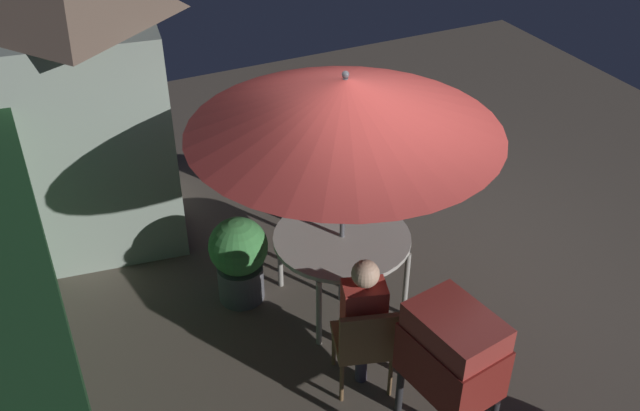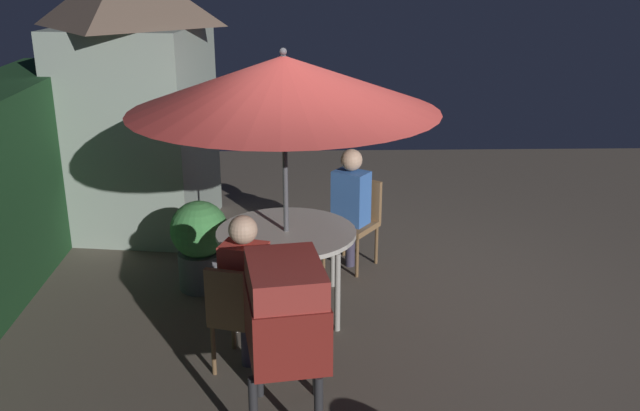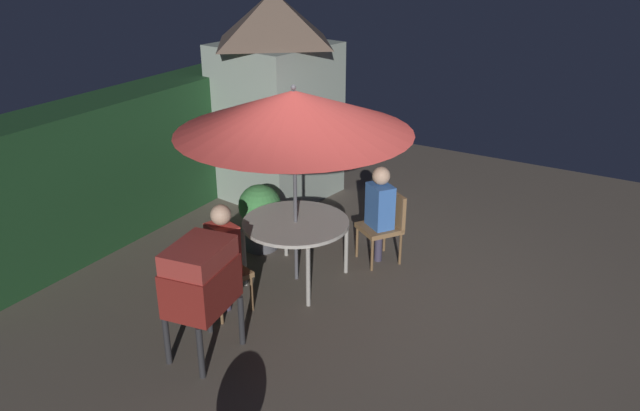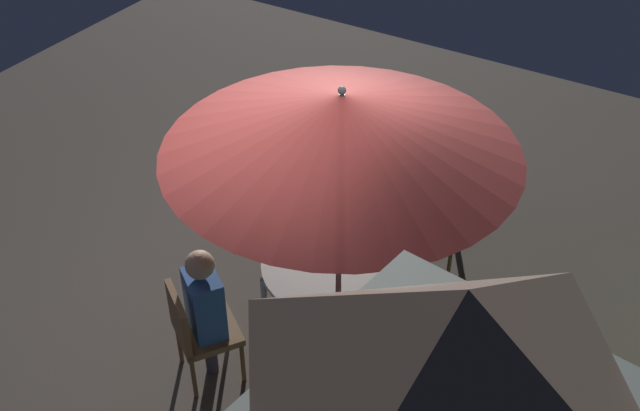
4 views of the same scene
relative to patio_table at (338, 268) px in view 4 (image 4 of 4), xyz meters
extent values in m
plane|color=brown|center=(0.10, -0.68, -0.70)|extent=(11.00, 11.00, 0.00)
pyramid|color=brown|center=(2.16, 1.73, 2.02)|extent=(1.83, 1.78, 0.73)
cylinder|color=#B2ADA3|center=(0.00, 0.00, 0.04)|extent=(1.25, 1.25, 0.04)
cylinder|color=gray|center=(-0.44, -0.44, -0.34)|extent=(0.05, 0.05, 0.72)
cylinder|color=gray|center=(0.44, -0.44, -0.34)|extent=(0.05, 0.05, 0.72)
cylinder|color=gray|center=(-0.44, 0.44, -0.34)|extent=(0.05, 0.05, 0.72)
cylinder|color=gray|center=(0.44, 0.44, -0.34)|extent=(0.05, 0.05, 0.72)
cylinder|color=#4C4C51|center=(0.00, 0.00, 0.45)|extent=(0.04, 0.04, 2.30)
cone|color=#B73833|center=(0.00, 0.00, 1.37)|extent=(2.63, 2.63, 0.46)
sphere|color=#4C4C51|center=(0.00, 0.00, 1.63)|extent=(0.06, 0.06, 0.06)
cube|color=maroon|center=(-1.70, -0.03, 0.07)|extent=(0.77, 0.60, 0.45)
cube|color=maroon|center=(-1.70, -0.03, 0.40)|extent=(0.73, 0.57, 0.20)
cylinder|color=#262628|center=(-2.01, -0.24, -0.43)|extent=(0.06, 0.06, 0.55)
cylinder|color=#262628|center=(-1.39, -0.24, -0.43)|extent=(0.06, 0.06, 0.55)
cylinder|color=#262628|center=(-2.01, 0.18, -0.43)|extent=(0.06, 0.06, 0.55)
cylinder|color=#262628|center=(-1.39, 0.18, -0.43)|extent=(0.06, 0.06, 0.55)
cube|color=olive|center=(-0.97, 0.30, -0.25)|extent=(0.58, 0.58, 0.06)
cube|color=olive|center=(-1.17, 0.36, -0.03)|extent=(0.18, 0.45, 0.45)
cylinder|color=brown|center=(-1.10, 0.55, -0.48)|extent=(0.04, 0.04, 0.45)
cylinder|color=brown|center=(-1.22, 0.17, -0.48)|extent=(0.04, 0.04, 0.45)
cylinder|color=brown|center=(-0.72, 0.43, -0.48)|extent=(0.04, 0.04, 0.45)
cylinder|color=brown|center=(-0.83, 0.05, -0.48)|extent=(0.04, 0.04, 0.45)
cube|color=olive|center=(0.92, -0.64, -0.25)|extent=(0.64, 0.64, 0.06)
cube|color=olive|center=(1.09, -0.76, -0.03)|extent=(0.30, 0.41, 0.45)
cylinder|color=brown|center=(0.97, -0.92, -0.48)|extent=(0.04, 0.04, 0.45)
cylinder|color=brown|center=(1.20, -0.59, -0.48)|extent=(0.04, 0.04, 0.45)
cylinder|color=brown|center=(0.64, -0.69, -0.48)|extent=(0.04, 0.04, 0.45)
cylinder|color=brown|center=(0.87, -0.36, -0.48)|extent=(0.04, 0.04, 0.45)
cylinder|color=#4C4C51|center=(0.45, 0.84, -0.52)|extent=(0.44, 0.44, 0.37)
sphere|color=#3D8442|center=(0.45, 0.84, -0.09)|extent=(0.55, 0.55, 0.55)
cylinder|color=#936651|center=(-2.97, -1.25, -0.58)|extent=(0.33, 0.33, 0.25)
sphere|color=#2D6B33|center=(-2.97, -1.25, -0.27)|extent=(0.44, 0.44, 0.44)
cube|color=#CC3D33|center=(-0.97, 0.30, 0.05)|extent=(0.33, 0.40, 0.55)
sphere|color=tan|center=(-0.97, 0.30, 0.45)|extent=(0.22, 0.22, 0.22)
cylinder|color=#383347|center=(-0.97, 0.30, -0.46)|extent=(0.10, 0.10, 0.48)
cube|color=#3866B2|center=(0.92, -0.64, 0.05)|extent=(0.39, 0.42, 0.55)
sphere|color=tan|center=(0.92, -0.64, 0.45)|extent=(0.22, 0.22, 0.22)
cylinder|color=#383347|center=(0.92, -0.64, -0.46)|extent=(0.10, 0.10, 0.48)
camera|label=1|loc=(-4.59, 2.40, 3.93)|focal=40.17mm
camera|label=2|loc=(-5.89, -0.14, 2.37)|focal=39.88mm
camera|label=3|loc=(-5.63, -3.68, 3.18)|focal=35.86mm
camera|label=4|loc=(4.13, 2.32, 4.28)|focal=44.23mm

